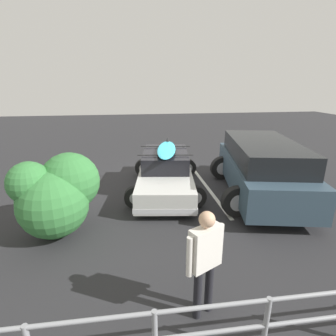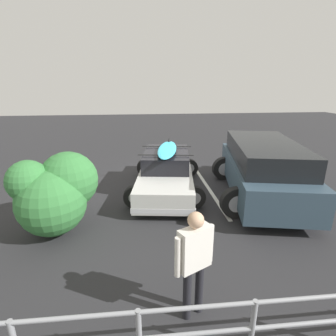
{
  "view_description": "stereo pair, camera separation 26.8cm",
  "coord_description": "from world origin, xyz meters",
  "px_view_note": "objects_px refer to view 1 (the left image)",
  "views": [
    {
      "loc": [
        1.24,
        8.66,
        3.41
      ],
      "look_at": [
        0.16,
        1.17,
        0.95
      ],
      "focal_mm": 28.0,
      "sensor_mm": 36.0,
      "label": 1
    },
    {
      "loc": [
        0.98,
        8.69,
        3.41
      ],
      "look_at": [
        0.16,
        1.17,
        0.95
      ],
      "focal_mm": 28.0,
      "sensor_mm": 36.0,
      "label": 2
    }
  ],
  "objects_px": {
    "sedan_car": "(165,172)",
    "bush_near_left": "(54,193)",
    "suv_car": "(261,167)",
    "person_bystander": "(205,255)"
  },
  "relations": [
    {
      "from": "sedan_car",
      "to": "bush_near_left",
      "type": "height_order",
      "value": "bush_near_left"
    },
    {
      "from": "suv_car",
      "to": "bush_near_left",
      "type": "xyz_separation_m",
      "value": [
        5.78,
        1.41,
        0.1
      ]
    },
    {
      "from": "bush_near_left",
      "to": "sedan_car",
      "type": "bearing_deg",
      "value": -141.5
    },
    {
      "from": "sedan_car",
      "to": "person_bystander",
      "type": "distance_m",
      "value": 5.08
    },
    {
      "from": "suv_car",
      "to": "person_bystander",
      "type": "bearing_deg",
      "value": 54.23
    },
    {
      "from": "sedan_car",
      "to": "bush_near_left",
      "type": "bearing_deg",
      "value": 38.5
    },
    {
      "from": "suv_car",
      "to": "person_bystander",
      "type": "distance_m",
      "value": 5.13
    },
    {
      "from": "sedan_car",
      "to": "person_bystander",
      "type": "bearing_deg",
      "value": 88.78
    },
    {
      "from": "sedan_car",
      "to": "suv_car",
      "type": "relative_size",
      "value": 0.89
    },
    {
      "from": "sedan_car",
      "to": "person_bystander",
      "type": "height_order",
      "value": "person_bystander"
    }
  ]
}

